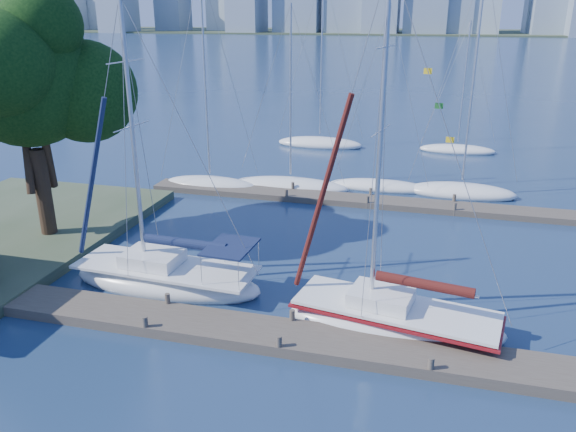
# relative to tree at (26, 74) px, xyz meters

# --- Properties ---
(ground) EXTENTS (700.00, 700.00, 0.00)m
(ground) POSITION_rel_tree_xyz_m (13.96, -5.91, -8.37)
(ground) COLOR #162B48
(ground) RESTS_ON ground
(near_dock) EXTENTS (26.00, 2.00, 0.40)m
(near_dock) POSITION_rel_tree_xyz_m (13.96, -5.91, -8.17)
(near_dock) COLOR #493F36
(near_dock) RESTS_ON ground
(far_dock) EXTENTS (30.00, 1.80, 0.36)m
(far_dock) POSITION_rel_tree_xyz_m (15.96, 10.09, -8.19)
(far_dock) COLOR #493F36
(far_dock) RESTS_ON ground
(far_shore) EXTENTS (800.00, 100.00, 1.50)m
(far_shore) POSITION_rel_tree_xyz_m (13.96, 314.09, -8.37)
(far_shore) COLOR #38472D
(far_shore) RESTS_ON ground
(tree) EXTENTS (9.12, 8.33, 12.35)m
(tree) POSITION_rel_tree_xyz_m (0.00, 0.00, 0.00)
(tree) COLOR black
(tree) RESTS_ON ground
(sailboat_navy) EXTENTS (8.51, 3.18, 12.25)m
(sailboat_navy) POSITION_rel_tree_xyz_m (7.94, -3.06, -7.43)
(sailboat_navy) COLOR white
(sailboat_navy) RESTS_ON ground
(sailboat_maroon) EXTENTS (8.25, 3.91, 13.15)m
(sailboat_maroon) POSITION_rel_tree_xyz_m (17.59, -4.01, -7.31)
(sailboat_maroon) COLOR white
(sailboat_maroon) RESTS_ON ground
(bg_boat_0) EXTENTS (6.70, 4.65, 14.08)m
(bg_boat_0) POSITION_rel_tree_xyz_m (4.28, 10.88, -8.09)
(bg_boat_0) COLOR white
(bg_boat_0) RESTS_ON ground
(bg_boat_1) EXTENTS (8.09, 4.24, 11.90)m
(bg_boat_1) POSITION_rel_tree_xyz_m (9.54, 11.94, -8.12)
(bg_boat_1) COLOR white
(bg_boat_1) RESTS_ON ground
(bg_boat_2) EXTENTS (6.92, 4.27, 11.83)m
(bg_boat_2) POSITION_rel_tree_xyz_m (15.28, 13.38, -8.14)
(bg_boat_2) COLOR white
(bg_boat_2) RESTS_ON ground
(bg_boat_3) EXTENTS (7.12, 3.62, 14.23)m
(bg_boat_3) POSITION_rel_tree_xyz_m (20.45, 13.32, -8.08)
(bg_boat_3) COLOR white
(bg_boat_3) RESTS_ON ground
(bg_boat_6) EXTENTS (7.50, 2.66, 14.75)m
(bg_boat_6) POSITION_rel_tree_xyz_m (8.90, 24.71, -8.07)
(bg_boat_6) COLOR white
(bg_boat_6) RESTS_ON ground
(bg_boat_7) EXTENTS (6.46, 3.43, 10.72)m
(bg_boat_7) POSITION_rel_tree_xyz_m (20.47, 25.45, -8.15)
(bg_boat_7) COLOR white
(bg_boat_7) RESTS_ON ground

